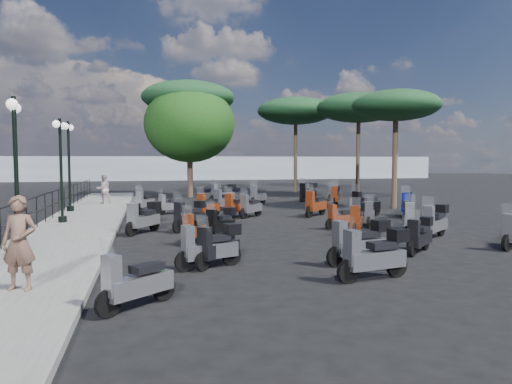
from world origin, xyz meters
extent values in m
plane|color=black|center=(0.00, 0.00, 0.00)|extent=(120.00, 120.00, 0.00)
cube|color=slate|center=(-6.50, 3.00, 0.07)|extent=(3.00, 30.00, 0.15)
cylinder|color=black|center=(-7.80, -3.36, 0.70)|extent=(0.04, 0.04, 1.10)
cylinder|color=black|center=(-7.80, -1.99, 0.70)|extent=(0.04, 0.04, 1.10)
cylinder|color=black|center=(-7.80, -0.62, 0.70)|extent=(0.04, 0.04, 1.10)
cylinder|color=black|center=(-7.80, 0.75, 0.70)|extent=(0.04, 0.04, 1.10)
cylinder|color=black|center=(-7.80, 2.12, 0.70)|extent=(0.04, 0.04, 1.10)
cylinder|color=black|center=(-7.80, 3.48, 0.70)|extent=(0.04, 0.04, 1.10)
cylinder|color=black|center=(-7.80, 4.85, 0.70)|extent=(0.04, 0.04, 1.10)
cylinder|color=black|center=(-7.80, 6.22, 0.70)|extent=(0.04, 0.04, 1.10)
cylinder|color=black|center=(-7.80, 7.59, 0.70)|extent=(0.04, 0.04, 1.10)
cylinder|color=black|center=(-7.80, 8.96, 0.70)|extent=(0.04, 0.04, 1.10)
cylinder|color=black|center=(-7.80, 10.33, 0.70)|extent=(0.04, 0.04, 1.10)
cylinder|color=black|center=(-7.80, 11.69, 0.70)|extent=(0.04, 0.04, 1.10)
cylinder|color=black|center=(-7.80, 13.06, 0.70)|extent=(0.04, 0.04, 1.10)
cylinder|color=black|center=(-7.80, 14.43, 0.70)|extent=(0.04, 0.04, 1.10)
cylinder|color=black|center=(-7.80, 15.80, 0.70)|extent=(0.04, 0.04, 1.10)
cube|color=black|center=(-7.80, 2.80, 1.23)|extent=(0.04, 26.00, 0.04)
cube|color=black|center=(-7.80, 2.80, 0.70)|extent=(0.04, 26.00, 0.04)
cylinder|color=black|center=(-7.23, -3.83, 0.27)|extent=(0.32, 0.32, 0.24)
cylinder|color=black|center=(-7.23, -3.83, 2.16)|extent=(0.11, 0.11, 4.02)
cylinder|color=black|center=(-7.23, -3.83, 4.02)|extent=(0.20, 0.90, 0.04)
sphere|color=white|center=(-7.31, -3.39, 3.92)|extent=(0.28, 0.28, 0.28)
sphere|color=white|center=(-7.15, -4.28, 3.92)|extent=(0.28, 0.28, 0.28)
cylinder|color=black|center=(-7.15, 1.90, 0.27)|extent=(0.32, 0.32, 0.24)
cylinder|color=black|center=(-7.15, 1.90, 2.13)|extent=(0.11, 0.11, 3.97)
cylinder|color=black|center=(-7.15, 1.90, 3.97)|extent=(0.13, 0.89, 0.04)
sphere|color=white|center=(-7.10, 2.35, 3.87)|extent=(0.28, 0.28, 0.28)
sphere|color=white|center=(-7.19, 1.46, 3.87)|extent=(0.28, 0.28, 0.28)
cylinder|color=black|center=(-7.50, 5.94, 0.28)|extent=(0.33, 0.33, 0.25)
cylinder|color=black|center=(-7.50, 5.94, 2.24)|extent=(0.12, 0.12, 4.19)
cylinder|color=black|center=(-7.50, 5.94, 4.18)|extent=(0.10, 0.94, 0.04)
sphere|color=white|center=(-7.47, 6.41, 4.07)|extent=(0.29, 0.29, 0.29)
sphere|color=white|center=(-7.53, 5.47, 4.07)|extent=(0.29, 0.29, 0.29)
imported|color=brown|center=(-6.21, -7.74, 1.02)|extent=(0.72, 0.57, 1.75)
imported|color=#C4A7AC|center=(-6.34, 9.62, 0.94)|extent=(0.94, 0.85, 1.59)
cylinder|color=black|center=(-4.55, -9.23, 0.23)|extent=(0.42, 0.36, 0.46)
cylinder|color=black|center=(-3.65, -8.52, 0.23)|extent=(0.42, 0.36, 0.46)
cube|color=gray|center=(-4.06, -8.85, 0.40)|extent=(1.18, 1.03, 0.33)
cube|color=black|center=(-3.93, -8.74, 0.67)|extent=(0.63, 0.58, 0.13)
cube|color=gray|center=(-4.49, -9.18, 0.67)|extent=(0.34, 0.36, 0.67)
plane|color=white|center=(-4.54, -9.22, 1.10)|extent=(0.29, 0.33, 0.36)
cylinder|color=black|center=(-3.12, -6.47, 0.24)|extent=(0.49, 0.25, 0.48)
cylinder|color=black|center=(-1.97, -6.08, 0.24)|extent=(0.49, 0.25, 0.48)
cube|color=#484B50|center=(-2.50, -6.26, 0.42)|extent=(1.35, 0.75, 0.34)
cube|color=black|center=(-2.34, -6.20, 0.70)|extent=(0.67, 0.48, 0.14)
cube|color=#484B50|center=(-3.04, -6.44, 0.70)|extent=(0.31, 0.36, 0.70)
plane|color=white|center=(-3.10, -6.46, 1.16)|extent=(0.20, 0.39, 0.37)
cube|color=black|center=(-1.96, -6.07, 0.89)|extent=(0.43, 0.42, 0.26)
cylinder|color=black|center=(-4.48, -1.16, 0.25)|extent=(0.39, 0.46, 0.50)
cylinder|color=black|center=(-3.72, -0.16, 0.25)|extent=(0.39, 0.46, 0.50)
cube|color=gray|center=(-4.07, -0.62, 0.44)|extent=(1.11, 1.29, 0.36)
cube|color=black|center=(-3.96, -0.48, 0.73)|extent=(0.63, 0.69, 0.15)
cube|color=gray|center=(-4.43, -1.09, 0.73)|extent=(0.39, 0.37, 0.73)
plane|color=white|center=(-4.47, -1.14, 1.20)|extent=(0.37, 0.31, 0.39)
cube|color=black|center=(-3.70, -0.15, 0.92)|extent=(0.48, 0.49, 0.27)
cylinder|color=black|center=(-4.41, 0.65, 0.21)|extent=(0.32, 0.40, 0.43)
cylinder|color=black|center=(-3.79, 1.52, 0.21)|extent=(0.32, 0.40, 0.43)
cube|color=black|center=(-4.07, 1.12, 0.37)|extent=(0.92, 1.12, 0.30)
cube|color=black|center=(-3.99, 1.24, 0.62)|extent=(0.53, 0.59, 0.12)
cube|color=black|center=(-4.37, 0.71, 0.62)|extent=(0.33, 0.31, 0.62)
plane|color=white|center=(-4.40, 0.66, 1.02)|extent=(0.32, 0.25, 0.33)
cube|color=black|center=(-3.78, 1.53, 0.78)|extent=(0.41, 0.41, 0.23)
cylinder|color=black|center=(-4.38, 5.81, 0.24)|extent=(0.31, 0.47, 0.47)
cylinder|color=black|center=(-3.82, 6.86, 0.24)|extent=(0.31, 0.47, 0.47)
cube|color=gray|center=(-4.08, 6.38, 0.41)|extent=(0.90, 1.29, 0.34)
cube|color=black|center=(-4.00, 6.53, 0.69)|extent=(0.54, 0.66, 0.14)
cube|color=gray|center=(-4.34, 5.88, 0.69)|extent=(0.36, 0.33, 0.69)
plane|color=white|center=(-4.37, 5.83, 1.14)|extent=(0.37, 0.24, 0.37)
cylinder|color=black|center=(-3.37, 4.57, 0.22)|extent=(0.42, 0.31, 0.44)
cylinder|color=black|center=(-2.44, 5.14, 0.22)|extent=(0.42, 0.31, 0.44)
cube|color=gray|center=(-2.87, 4.88, 0.38)|extent=(1.17, 0.88, 0.31)
cube|color=black|center=(-2.74, 4.96, 0.64)|extent=(0.61, 0.52, 0.13)
cube|color=gray|center=(-3.31, 4.61, 0.64)|extent=(0.31, 0.34, 0.64)
plane|color=white|center=(-3.35, 4.58, 1.05)|extent=(0.24, 0.33, 0.34)
cylinder|color=black|center=(-2.72, -6.48, 0.23)|extent=(0.40, 0.39, 0.46)
cylinder|color=black|center=(-1.88, -5.69, 0.23)|extent=(0.40, 0.39, 0.46)
cube|color=black|center=(-2.26, -6.05, 0.40)|extent=(1.13, 1.10, 0.33)
cube|color=black|center=(-2.15, -5.94, 0.67)|extent=(0.62, 0.61, 0.13)
cube|color=black|center=(-2.66, -6.43, 0.67)|extent=(0.35, 0.35, 0.67)
plane|color=white|center=(-2.70, -6.47, 1.11)|extent=(0.31, 0.32, 0.36)
cylinder|color=black|center=(-2.04, -2.74, 0.23)|extent=(0.37, 0.41, 0.46)
cylinder|color=black|center=(-1.29, -1.88, 0.23)|extent=(0.37, 0.41, 0.46)
cube|color=black|center=(-1.63, -2.28, 0.40)|extent=(1.06, 1.15, 0.32)
cube|color=black|center=(-1.53, -2.15, 0.67)|extent=(0.59, 0.62, 0.13)
cube|color=black|center=(-1.99, -2.69, 0.67)|extent=(0.35, 0.35, 0.67)
plane|color=white|center=(-2.03, -2.73, 1.10)|extent=(0.32, 0.30, 0.35)
cube|color=black|center=(-1.27, -1.87, 0.84)|extent=(0.44, 0.45, 0.25)
cylinder|color=black|center=(-2.80, -3.30, 0.22)|extent=(0.32, 0.40, 0.43)
cylinder|color=black|center=(-2.18, -2.43, 0.22)|extent=(0.32, 0.40, 0.43)
cube|color=maroon|center=(-2.46, -2.83, 0.38)|extent=(0.92, 1.13, 0.31)
cube|color=black|center=(-2.37, -2.70, 0.63)|extent=(0.53, 0.59, 0.13)
cube|color=maroon|center=(-2.76, -3.24, 0.63)|extent=(0.33, 0.32, 0.63)
plane|color=white|center=(-2.79, -3.29, 1.03)|extent=(0.32, 0.26, 0.33)
cylinder|color=black|center=(-2.93, -0.86, 0.25)|extent=(0.42, 0.43, 0.49)
cylinder|color=black|center=(-2.06, 0.02, 0.25)|extent=(0.42, 0.43, 0.49)
cube|color=black|center=(-2.46, -0.38, 0.43)|extent=(1.19, 1.20, 0.35)
cube|color=black|center=(-2.34, -0.26, 0.72)|extent=(0.65, 0.66, 0.14)
cube|color=black|center=(-2.87, -0.80, 0.72)|extent=(0.38, 0.38, 0.72)
plane|color=white|center=(-2.91, -0.84, 1.18)|extent=(0.34, 0.33, 0.38)
cube|color=black|center=(-2.05, 0.04, 0.91)|extent=(0.48, 0.48, 0.27)
cylinder|color=black|center=(-0.63, 5.42, 0.25)|extent=(0.42, 0.44, 0.50)
cylinder|color=black|center=(0.24, 6.33, 0.25)|extent=(0.42, 0.44, 0.50)
cube|color=#484B50|center=(-0.16, 5.92, 0.44)|extent=(1.19, 1.24, 0.36)
cube|color=black|center=(-0.04, 6.04, 0.73)|extent=(0.66, 0.67, 0.15)
cube|color=#484B50|center=(-0.57, 5.48, 0.73)|extent=(0.39, 0.38, 0.73)
plane|color=white|center=(-0.61, 5.43, 1.21)|extent=(0.35, 0.33, 0.39)
cylinder|color=black|center=(-0.28, 9.42, 0.26)|extent=(0.52, 0.32, 0.52)
cylinder|color=black|center=(0.90, 9.97, 0.26)|extent=(0.52, 0.32, 0.52)
cube|color=#484B50|center=(0.36, 9.72, 0.46)|extent=(1.44, 0.93, 0.37)
cube|color=black|center=(0.53, 9.79, 0.76)|extent=(0.73, 0.57, 0.15)
cube|color=#484B50|center=(-0.20, 9.45, 0.76)|extent=(0.35, 0.40, 0.76)
plane|color=white|center=(-0.26, 9.43, 1.25)|extent=(0.25, 0.41, 0.40)
cube|color=black|center=(0.92, 9.98, 0.96)|extent=(0.48, 0.47, 0.28)
cylinder|color=black|center=(2.82, -6.20, 0.22)|extent=(0.40, 0.36, 0.45)
cylinder|color=black|center=(3.68, -5.49, 0.22)|extent=(0.40, 0.36, 0.45)
cube|color=black|center=(3.29, -5.82, 0.39)|extent=(1.14, 1.02, 0.32)
cube|color=black|center=(3.41, -5.71, 0.65)|extent=(0.61, 0.57, 0.13)
cube|color=black|center=(2.88, -6.16, 0.65)|extent=(0.34, 0.35, 0.65)
plane|color=white|center=(2.83, -6.19, 1.07)|extent=(0.28, 0.32, 0.35)
cube|color=black|center=(3.70, -5.48, 0.82)|extent=(0.44, 0.43, 0.24)
cylinder|color=black|center=(0.42, -6.82, 0.25)|extent=(0.51, 0.20, 0.50)
cylinder|color=black|center=(1.66, -6.59, 0.25)|extent=(0.51, 0.20, 0.50)
cube|color=#484B50|center=(1.09, -6.69, 0.44)|extent=(1.41, 0.60, 0.36)
cube|color=black|center=(1.26, -6.66, 0.74)|extent=(0.68, 0.43, 0.15)
cube|color=#484B50|center=(0.50, -6.80, 0.74)|extent=(0.28, 0.35, 0.74)
plane|color=white|center=(0.44, -6.81, 1.21)|extent=(0.15, 0.41, 0.39)
cube|color=black|center=(1.68, -6.58, 0.92)|extent=(0.41, 0.40, 0.27)
cylinder|color=black|center=(2.54, -1.36, 0.21)|extent=(0.43, 0.20, 0.43)
cylinder|color=black|center=(3.56, -1.09, 0.21)|extent=(0.43, 0.20, 0.43)
cube|color=maroon|center=(3.09, -1.21, 0.37)|extent=(1.19, 0.59, 0.30)
cube|color=black|center=(3.24, -1.18, 0.62)|extent=(0.58, 0.40, 0.12)
cube|color=maroon|center=(2.60, -1.35, 0.62)|extent=(0.26, 0.31, 0.62)
plane|color=white|center=(2.55, -1.36, 1.02)|extent=(0.16, 0.34, 0.33)
cylinder|color=black|center=(0.07, 2.39, 0.24)|extent=(0.41, 0.41, 0.48)
cylinder|color=black|center=(0.91, 3.24, 0.24)|extent=(0.41, 0.41, 0.48)
cube|color=gray|center=(0.53, 2.85, 0.42)|extent=(1.15, 1.16, 0.34)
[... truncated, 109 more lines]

